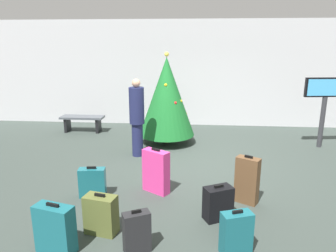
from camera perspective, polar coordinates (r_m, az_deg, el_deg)
ground_plane at (r=6.95m, az=5.08°, el=-7.26°), size 16.00×16.00×0.00m
back_wall at (r=10.20m, az=5.26°, el=9.44°), size 16.00×0.20×3.32m
holiday_tree at (r=8.21m, az=-0.24°, el=5.34°), size 1.46×1.46×2.39m
flight_info_kiosk at (r=8.78m, az=26.57°, el=4.62°), size 1.08×0.22×1.79m
waiting_bench at (r=9.79m, az=-15.22°, el=0.98°), size 1.28×0.44×0.48m
traveller_0 at (r=7.33m, az=-5.65°, el=1.81°), size 0.41×0.41×1.83m
suitcase_0 at (r=4.29m, az=12.26°, el=-18.44°), size 0.43×0.31×0.60m
suitcase_1 at (r=4.67m, az=-12.05°, el=-15.41°), size 0.49×0.32×0.60m
suitcase_2 at (r=5.70m, az=-13.53°, el=-9.93°), size 0.47×0.24×0.56m
suitcase_3 at (r=5.46m, az=14.12°, el=-9.51°), size 0.42×0.35×0.84m
suitcase_4 at (r=4.96m, az=9.05°, el=-13.63°), size 0.48×0.40×0.56m
suitcase_5 at (r=5.67m, az=-2.20°, el=-8.21°), size 0.52×0.43×0.82m
suitcase_6 at (r=4.25m, az=-5.67°, el=-18.58°), size 0.38×0.30×0.59m
suitcase_7 at (r=4.44m, az=-19.78°, el=-17.16°), size 0.55×0.34×0.68m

